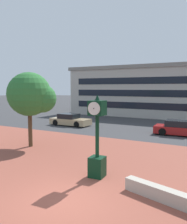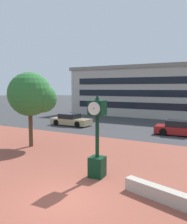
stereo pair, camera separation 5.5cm
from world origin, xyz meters
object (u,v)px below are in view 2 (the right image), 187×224
(street_clock, at_px, (97,140))
(plaza_tree, at_px, (33,95))
(civic_building, at_px, (180,91))
(car_street_mid, at_px, (180,129))
(car_street_far, at_px, (71,120))

(street_clock, xyz_separation_m, plaza_tree, (-6.60, 2.87, 1.87))
(street_clock, relative_size, civic_building, 0.12)
(civic_building, bearing_deg, plaza_tree, -101.92)
(car_street_mid, bearing_deg, civic_building, -173.02)
(car_street_mid, xyz_separation_m, civic_building, (-2.74, 17.35, 3.06))
(street_clock, height_order, civic_building, civic_building)
(plaza_tree, bearing_deg, street_clock, -23.52)
(plaza_tree, height_order, civic_building, civic_building)
(car_street_far, relative_size, civic_building, 0.15)
(street_clock, distance_m, car_street_far, 15.30)
(plaza_tree, relative_size, car_street_mid, 1.22)
(plaza_tree, distance_m, car_street_mid, 12.70)
(plaza_tree, bearing_deg, car_street_mid, 47.52)
(car_street_far, height_order, civic_building, civic_building)
(plaza_tree, bearing_deg, civic_building, 78.08)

